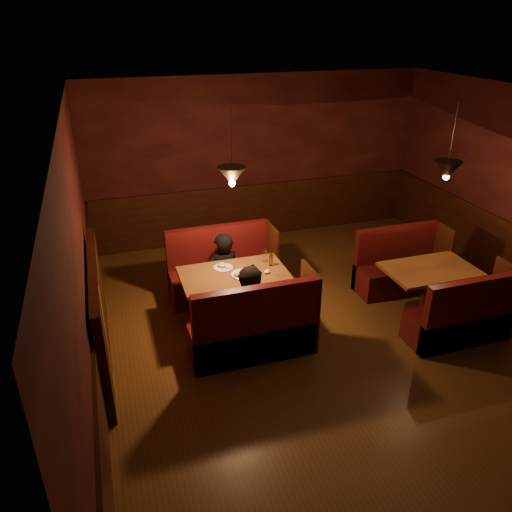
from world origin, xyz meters
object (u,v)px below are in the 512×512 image
object	(u,v)px
second_bench_far	(399,269)
second_table	(428,280)
second_bench_near	(463,320)
diner_a	(223,257)
main_bench_near	(255,333)
main_table	(235,285)
diner_b	(254,297)
main_bench_far	(222,274)

from	to	relation	value
second_bench_far	second_table	bearing A→B (deg)	-92.20
second_bench_near	diner_a	bearing A→B (deg)	144.55
main_bench_near	diner_a	world-z (taller)	diner_a
second_bench_near	diner_a	world-z (taller)	diner_a
main_table	second_table	xyz separation A→B (m)	(2.58, -0.57, -0.06)
second_bench_near	main_bench_near	bearing A→B (deg)	168.97
main_bench_near	second_bench_near	xyz separation A→B (m)	(2.59, -0.50, -0.03)
second_bench_far	diner_a	size ratio (longest dim) A/B	0.95
second_table	diner_a	bearing A→B (deg)	156.29
second_bench_near	diner_b	bearing A→B (deg)	165.84
second_table	diner_a	size ratio (longest dim) A/B	0.86
main_bench_far	main_bench_near	distance (m)	1.58
main_bench_far	second_bench_far	world-z (taller)	main_bench_far
second_bench_far	main_bench_far	bearing A→B (deg)	166.41
main_bench_near	second_table	world-z (taller)	main_bench_near
second_table	main_table	bearing A→B (deg)	167.61
main_bench_near	diner_b	world-z (taller)	diner_b
main_table	second_bench_near	bearing A→B (deg)	-26.42
main_table	main_bench_near	distance (m)	0.83
main_bench_near	diner_a	size ratio (longest dim) A/B	1.08
main_table	second_bench_far	distance (m)	2.62
main_bench_far	diner_b	world-z (taller)	diner_b
diner_a	main_bench_far	bearing A→B (deg)	-105.34
main_table	diner_b	xyz separation A→B (m)	(0.05, -0.65, 0.16)
main_bench_near	second_table	bearing A→B (deg)	4.99
second_table	second_bench_far	xyz separation A→B (m)	(0.03, 0.73, -0.20)
main_bench_near	second_bench_far	distance (m)	2.76
main_table	diner_a	bearing A→B (deg)	92.06
second_table	diner_b	size ratio (longest dim) A/B	0.83
main_table	main_bench_far	distance (m)	0.82
second_bench_near	diner_b	xyz separation A→B (m)	(-2.56, 0.64, 0.43)
main_table	second_bench_far	xyz separation A→B (m)	(2.60, 0.16, -0.27)
second_bench_far	second_bench_near	world-z (taller)	same
diner_a	second_table	bearing A→B (deg)	150.55
second_table	second_bench_far	world-z (taller)	second_bench_far
main_bench_far	diner_a	xyz separation A→B (m)	(-0.04, -0.21, 0.38)
second_bench_far	diner_b	xyz separation A→B (m)	(-2.56, -0.81, 0.43)
main_bench_far	diner_a	world-z (taller)	diner_a
main_table	second_table	size ratio (longest dim) A/B	1.14
main_bench_near	diner_a	bearing A→B (deg)	91.51
main_bench_far	second_table	world-z (taller)	main_bench_far
main_table	second_table	bearing A→B (deg)	-12.39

